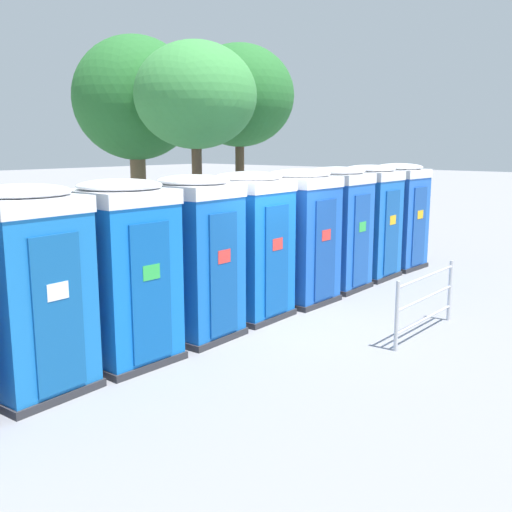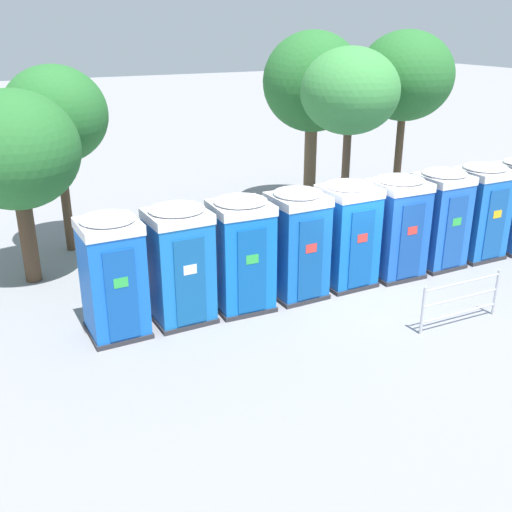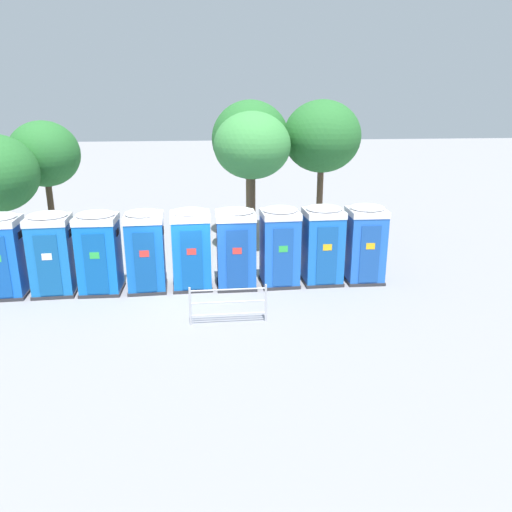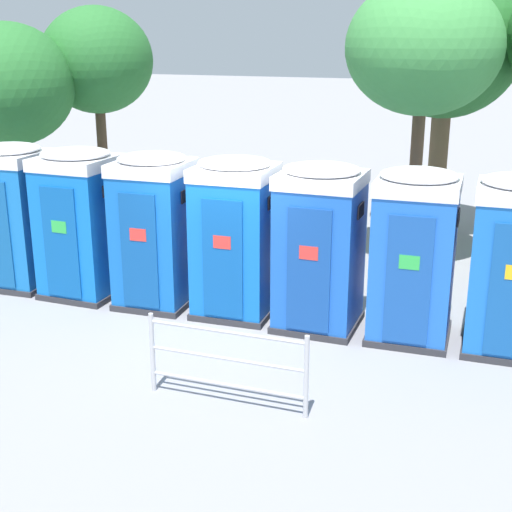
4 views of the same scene
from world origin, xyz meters
TOP-DOWN VIEW (x-y plane):
  - ground_plane at (0.00, 0.00)m, footprint 120.00×120.00m
  - portapotty_1 at (-4.18, 0.14)m, footprint 1.29×1.25m
  - portapotty_2 at (-2.78, 0.11)m, footprint 1.26×1.22m
  - portapotty_3 at (-1.39, 0.13)m, footprint 1.22×1.24m
  - portapotty_4 at (-0.00, 0.19)m, footprint 1.26×1.24m
  - portapotty_5 at (1.39, 0.11)m, footprint 1.24×1.21m
  - portapotty_6 at (2.78, 0.15)m, footprint 1.22×1.23m
  - portapotty_7 at (4.17, 0.18)m, footprint 1.25×1.22m
  - portapotty_8 at (5.57, 0.15)m, footprint 1.22×1.23m
  - street_tree_1 at (5.17, 4.89)m, footprint 3.05×3.05m
  - street_tree_2 at (2.47, 6.08)m, footprint 3.19×3.19m
  - street_tree_4 at (2.29, 3.72)m, footprint 2.83×2.83m
  - event_barrier at (0.98, -2.63)m, footprint 2.06×0.06m

SIDE VIEW (x-z plane):
  - ground_plane at x=0.00m, z-range 0.00..0.00m
  - event_barrier at x=0.98m, z-range 0.04..1.09m
  - portapotty_1 at x=-4.18m, z-range 0.01..2.55m
  - portapotty_2 at x=-2.78m, z-range 0.01..2.55m
  - portapotty_5 at x=1.39m, z-range 0.01..2.55m
  - portapotty_7 at x=4.17m, z-range 0.01..2.55m
  - portapotty_4 at x=0.00m, z-range 0.01..2.55m
  - portapotty_8 at x=5.57m, z-range 0.01..2.55m
  - portapotty_6 at x=2.78m, z-range 0.01..2.55m
  - portapotty_3 at x=-1.39m, z-range 0.01..2.55m
  - street_tree_4 at x=2.29m, z-range 1.41..6.73m
  - street_tree_2 at x=2.47m, z-range 1.25..6.96m
  - street_tree_1 at x=5.17m, z-range 1.43..7.16m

